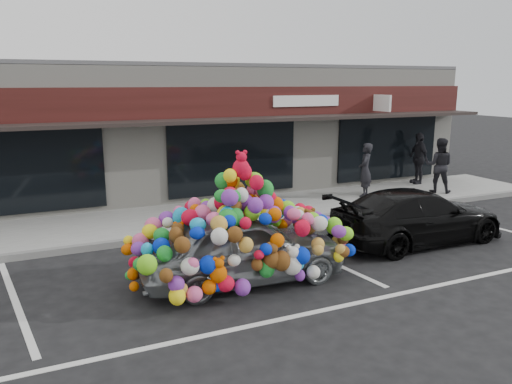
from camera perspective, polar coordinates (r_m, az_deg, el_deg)
name	(u,v)px	position (r m, az deg, el deg)	size (l,w,h in m)	color
ground	(195,277)	(10.00, -6.98, -9.61)	(90.00, 90.00, 0.00)	black
shop_building	(118,130)	(17.60, -15.52, 6.86)	(24.00, 7.20, 4.31)	beige
sidewalk	(150,222)	(13.66, -12.05, -3.40)	(26.00, 3.00, 0.15)	gray
kerb	(164,238)	(12.25, -10.52, -5.17)	(26.00, 0.18, 0.16)	slate
parking_stripe_left	(15,302)	(9.83, -25.80, -11.21)	(0.12, 4.40, 0.01)	silver
parking_stripe_mid	(313,254)	(11.25, 6.53, -7.03)	(0.12, 4.40, 0.01)	silver
parking_stripe_right	(488,226)	(14.67, 25.02, -3.51)	(0.12, 4.40, 0.01)	silver
lane_line	(347,305)	(8.91, 10.42, -12.58)	(14.00, 0.12, 0.01)	silver
toy_car	(242,239)	(9.48, -1.60, -5.43)	(2.87, 4.29, 2.45)	gray
black_sedan	(417,216)	(12.41, 17.94, -2.65)	(4.41, 1.79, 1.28)	black
pedestrian_a	(365,170)	(16.26, 12.36, 2.48)	(0.63, 0.41, 1.71)	#232329
pedestrian_b	(439,165)	(17.55, 20.19, 2.88)	(0.88, 0.68, 1.81)	black
pedestrian_c	(418,158)	(18.88, 18.06, 3.70)	(0.45, 1.07, 1.83)	black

